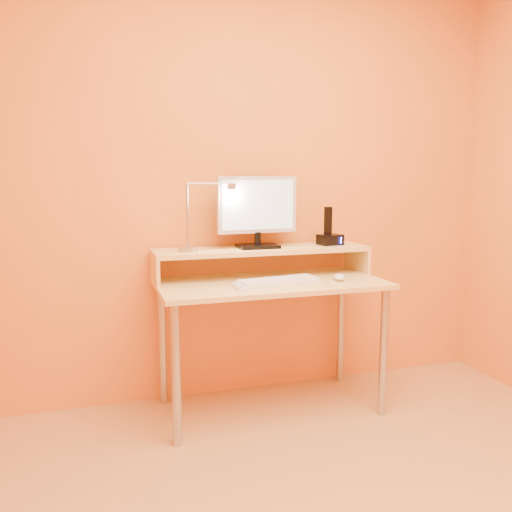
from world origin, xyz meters
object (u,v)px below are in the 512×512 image
object	(u,v)px
lamp_base	(188,249)
mouse	(340,277)
remote_control	(239,287)
monitor_panel	(257,205)
phone_dock	(330,240)
keyboard	(278,282)

from	to	relation	value
lamp_base	mouse	xyz separation A→B (m)	(0.78, -0.21, -0.15)
remote_control	monitor_panel	bearing A→B (deg)	60.10
lamp_base	phone_dock	world-z (taller)	phone_dock
phone_dock	keyboard	bearing A→B (deg)	-156.96
phone_dock	remote_control	world-z (taller)	phone_dock
keyboard	mouse	bearing A→B (deg)	-8.59
keyboard	mouse	size ratio (longest dim) A/B	4.11
lamp_base	mouse	size ratio (longest dim) A/B	0.94
monitor_panel	mouse	xyz separation A→B (m)	(0.38, -0.25, -0.38)
lamp_base	keyboard	distance (m)	0.51
lamp_base	monitor_panel	bearing A→B (deg)	5.79
keyboard	remote_control	world-z (taller)	keyboard
phone_dock	remote_control	xyz separation A→B (m)	(-0.63, -0.30, -0.18)
lamp_base	keyboard	xyz separation A→B (m)	(0.42, -0.22, -0.16)
lamp_base	mouse	distance (m)	0.82
monitor_panel	mouse	bearing A→B (deg)	-36.66
monitor_panel	phone_dock	bearing A→B (deg)	-4.44
keyboard	remote_control	distance (m)	0.22
monitor_panel	remote_control	size ratio (longest dim) A/B	2.85
phone_dock	keyboard	size ratio (longest dim) A/B	0.30
remote_control	phone_dock	bearing A→B (deg)	27.09
monitor_panel	remote_control	distance (m)	0.53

